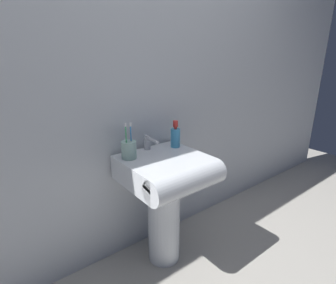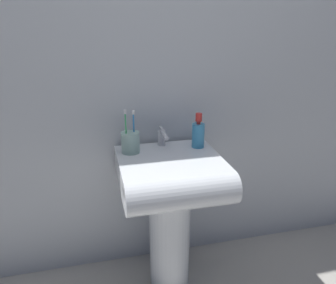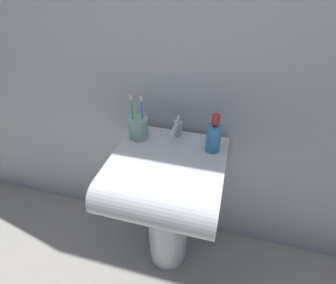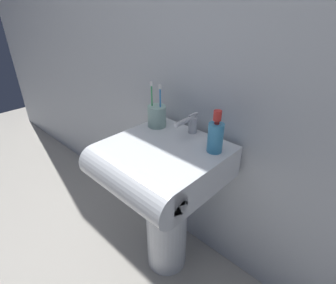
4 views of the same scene
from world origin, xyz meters
name	(u,v)px [view 1 (image 1 of 4)]	position (x,y,z in m)	size (l,w,h in m)	color
ground_plane	(164,256)	(0.00, 0.00, 0.00)	(6.00, 6.00, 0.00)	#ADA89E
wall_back	(138,73)	(0.00, 0.26, 1.20)	(5.00, 0.05, 2.40)	silver
sink_pedestal	(164,220)	(0.00, 0.00, 0.29)	(0.21, 0.21, 0.58)	white
sink_basin	(169,171)	(0.00, -0.05, 0.65)	(0.48, 0.50, 0.15)	white
faucet	(149,142)	(0.00, 0.16, 0.78)	(0.04, 0.14, 0.09)	silver
toothbrush_cup	(129,150)	(-0.17, 0.11, 0.78)	(0.09, 0.09, 0.22)	#99BFB2
soap_bottle	(175,137)	(0.17, 0.10, 0.80)	(0.06, 0.06, 0.18)	#3F99CC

